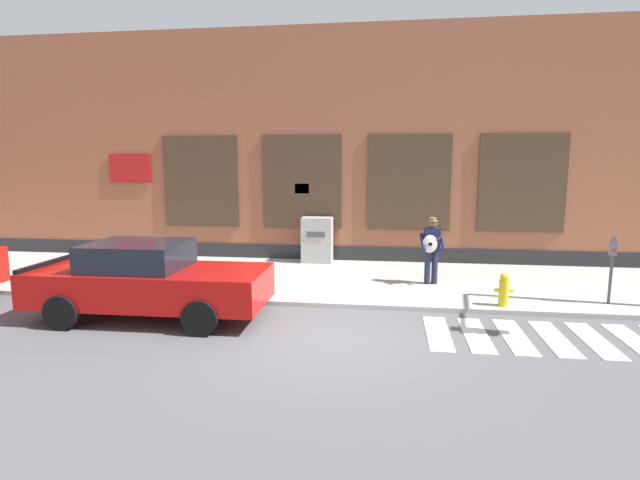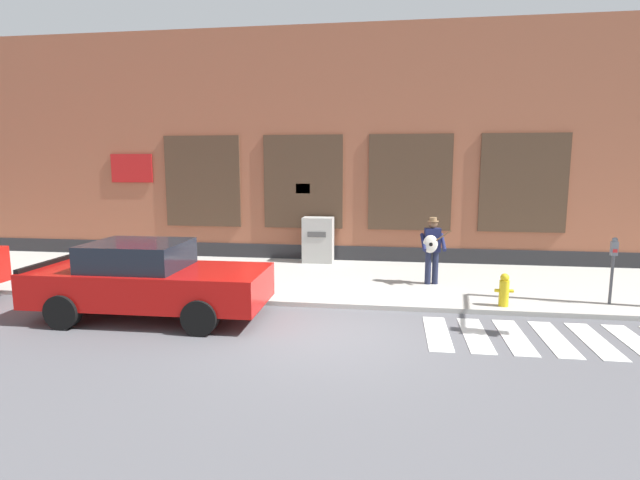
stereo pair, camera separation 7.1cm
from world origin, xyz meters
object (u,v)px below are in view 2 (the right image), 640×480
at_px(red_car, 148,280).
at_px(fire_hydrant, 504,290).
at_px(utility_box, 318,240).
at_px(parking_meter, 613,260).
at_px(busker, 432,247).

relative_size(red_car, fire_hydrant, 6.61).
xyz_separation_m(red_car, utility_box, (2.58, 5.61, 0.02)).
height_order(parking_meter, fire_hydrant, parking_meter).
xyz_separation_m(parking_meter, utility_box, (-6.83, 3.61, -0.26)).
bearing_deg(utility_box, parking_meter, -27.86).
relative_size(red_car, utility_box, 3.39).
bearing_deg(red_car, fire_hydrant, 11.88).
bearing_deg(busker, red_car, -150.55).
bearing_deg(utility_box, fire_hydrant, -42.07).
xyz_separation_m(busker, fire_hydrant, (1.37, -1.75, -0.60)).
distance_m(busker, fire_hydrant, 2.30).
bearing_deg(utility_box, busker, -36.47).
xyz_separation_m(red_car, fire_hydrant, (7.13, 1.50, -0.32)).
height_order(red_car, utility_box, red_car).
bearing_deg(fire_hydrant, utility_box, 137.93).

